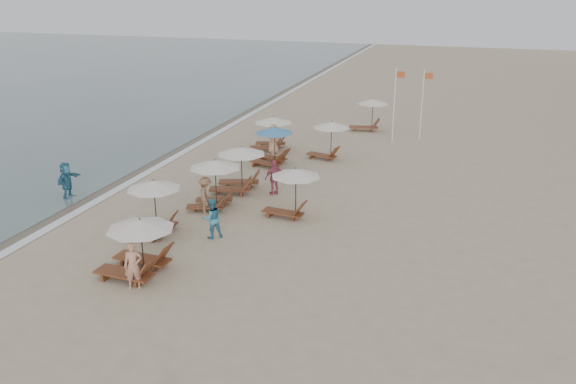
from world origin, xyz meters
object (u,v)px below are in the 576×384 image
(lounger_station_3, at_px, (237,169))
(waterline_walker, at_px, (67,180))
(inland_station_2, at_px, (369,112))
(lounger_station_4, at_px, (271,146))
(flag_pole_near, at_px, (395,102))
(beachgoer_mid_a, at_px, (212,218))
(beachgoer_far_a, at_px, (274,177))
(lounger_station_0, at_px, (136,247))
(beachgoer_far_b, at_px, (274,139))
(inland_station_1, at_px, (328,135))
(lounger_station_5, at_px, (270,132))
(beachgoer_near, at_px, (133,266))
(inland_station_0, at_px, (291,187))
(beachgoer_mid_b, at_px, (205,195))
(lounger_station_1, at_px, (151,207))
(lounger_station_2, at_px, (212,181))

(lounger_station_3, relative_size, waterline_walker, 1.54)
(lounger_station_3, height_order, inland_station_2, lounger_station_3)
(lounger_station_4, xyz_separation_m, flag_pole_near, (5.92, 7.25, 1.53))
(beachgoer_mid_a, distance_m, flag_pole_near, 18.39)
(beachgoer_far_a, height_order, waterline_walker, waterline_walker)
(inland_station_2, bearing_deg, waterline_walker, -122.20)
(lounger_station_0, xyz_separation_m, flag_pole_near, (6.07, 21.43, 1.61))
(lounger_station_0, distance_m, beachgoer_far_b, 16.41)
(waterline_walker, bearing_deg, inland_station_1, -46.41)
(inland_station_1, bearing_deg, lounger_station_5, 167.36)
(inland_station_1, bearing_deg, beachgoer_near, -98.04)
(lounger_station_0, xyz_separation_m, inland_station_0, (3.63, 6.97, 0.36))
(inland_station_1, xyz_separation_m, beachgoer_mid_b, (-3.13, -10.18, -0.58))
(lounger_station_3, xyz_separation_m, waterline_walker, (-7.48, -3.53, -0.25))
(lounger_station_3, relative_size, flag_pole_near, 0.58)
(lounger_station_1, relative_size, inland_station_2, 0.91)
(beachgoer_mid_b, height_order, beachgoer_far_a, beachgoer_far_a)
(lounger_station_5, distance_m, inland_station_0, 11.27)
(lounger_station_2, height_order, flag_pole_near, flag_pole_near)
(beachgoer_mid_a, xyz_separation_m, beachgoer_far_b, (-1.72, 12.64, 0.07))
(inland_station_0, height_order, beachgoer_far_b, inland_station_0)
(inland_station_0, bearing_deg, flag_pole_near, 80.43)
(lounger_station_2, distance_m, beachgoer_mid_a, 3.41)
(beachgoer_far_a, bearing_deg, beachgoer_mid_b, 10.80)
(lounger_station_2, xyz_separation_m, beachgoer_mid_b, (-0.07, -0.66, -0.48))
(beachgoer_near, bearing_deg, beachgoer_far_b, 63.23)
(beachgoer_near, bearing_deg, lounger_station_2, 64.56)
(lounger_station_1, relative_size, inland_station_0, 0.96)
(lounger_station_3, distance_m, beachgoer_near, 10.41)
(lounger_station_0, bearing_deg, flag_pole_near, 74.18)
(lounger_station_0, xyz_separation_m, beachgoer_near, (0.49, -0.97, -0.19))
(lounger_station_2, distance_m, inland_station_0, 3.76)
(inland_station_1, relative_size, beachgoer_near, 1.52)
(lounger_station_0, relative_size, beachgoer_far_a, 1.60)
(lounger_station_5, height_order, waterline_walker, lounger_station_5)
(beachgoer_mid_a, relative_size, beachgoer_mid_b, 1.00)
(beachgoer_near, relative_size, waterline_walker, 0.95)
(beachgoer_far_a, bearing_deg, lounger_station_3, -43.78)
(beachgoer_far_b, distance_m, flag_pole_near, 8.43)
(beachgoer_mid_a, relative_size, beachgoer_far_b, 0.93)
(lounger_station_3, distance_m, flag_pole_near, 13.52)
(lounger_station_5, distance_m, beachgoer_mid_b, 11.09)
(inland_station_0, distance_m, beachgoer_far_a, 3.06)
(inland_station_0, relative_size, beachgoer_far_b, 1.42)
(lounger_station_5, height_order, inland_station_0, inland_station_0)
(inland_station_0, xyz_separation_m, flag_pole_near, (2.44, 14.46, 1.24))
(beachgoer_mid_a, distance_m, beachgoer_far_b, 12.75)
(lounger_station_0, relative_size, beachgoer_far_b, 1.53)
(inland_station_0, height_order, beachgoer_near, inland_station_0)
(beachgoer_near, xyz_separation_m, waterline_walker, (-7.94, 6.86, 0.05))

